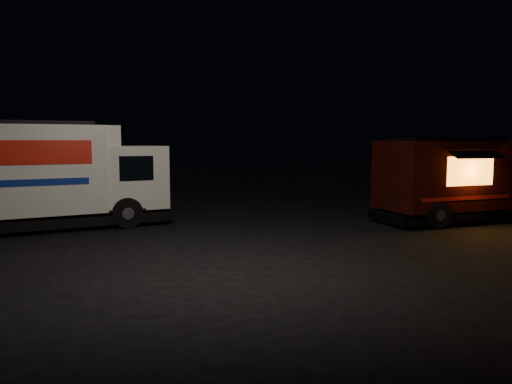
# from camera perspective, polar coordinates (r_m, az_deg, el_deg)

# --- Properties ---
(ground) EXTENTS (80.00, 80.00, 0.00)m
(ground) POSITION_cam_1_polar(r_m,az_deg,el_deg) (13.62, -1.71, -5.55)
(ground) COLOR black
(ground) RESTS_ON ground
(white_truck) EXTENTS (7.64, 4.43, 3.28)m
(white_truck) POSITION_cam_1_polar(r_m,az_deg,el_deg) (16.59, -22.44, 1.78)
(white_truck) COLOR white
(white_truck) RESTS_ON ground
(red_truck) EXTENTS (6.31, 3.22, 2.80)m
(red_truck) POSITION_cam_1_polar(r_m,az_deg,el_deg) (18.11, 22.43, 1.33)
(red_truck) COLOR #330C09
(red_truck) RESTS_ON ground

